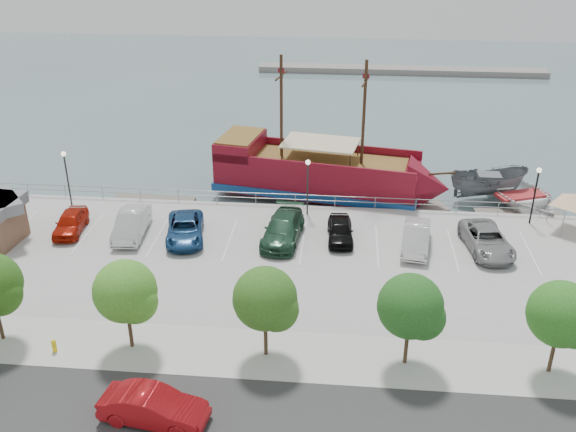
{
  "coord_description": "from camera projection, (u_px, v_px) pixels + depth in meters",
  "views": [
    {
      "loc": [
        2.57,
        -35.99,
        20.78
      ],
      "look_at": [
        -1.0,
        2.0,
        2.0
      ],
      "focal_mm": 40.0,
      "sensor_mm": 36.0,
      "label": 1
    }
  ],
  "objects": [
    {
      "name": "sidewalk",
      "position": [
        286.0,
        355.0,
        32.6
      ],
      "size": [
        100.0,
        4.0,
        0.05
      ],
      "primitive_type": "cube",
      "color": "beige",
      "rests_on": "land_slab"
    },
    {
      "name": "lamp_post_mid",
      "position": [
        308.0,
        177.0,
        46.05
      ],
      "size": [
        0.36,
        0.36,
        4.28
      ],
      "color": "black",
      "rests_on": "land_slab"
    },
    {
      "name": "ground",
      "position": [
        300.0,
        271.0,
        41.98
      ],
      "size": [
        160.0,
        160.0,
        0.0
      ],
      "primitive_type": "plane",
      "color": "#4D6467"
    },
    {
      "name": "speedboat",
      "position": [
        521.0,
        199.0,
        50.28
      ],
      "size": [
        8.01,
        9.31,
        1.62
      ],
      "primitive_type": "imported",
      "rotation": [
        0.0,
        0.0,
        0.36
      ],
      "color": "white",
      "rests_on": "ground"
    },
    {
      "name": "parked_car_f",
      "position": [
        416.0,
        238.0,
        42.33
      ],
      "size": [
        2.34,
        5.07,
        1.61
      ],
      "primitive_type": "imported",
      "rotation": [
        0.0,
        0.0,
        -0.13
      ],
      "color": "silver",
      "rests_on": "land_slab"
    },
    {
      "name": "lamp_post_left",
      "position": [
        66.0,
        169.0,
        47.56
      ],
      "size": [
        0.36,
        0.36,
        4.28
      ],
      "color": "black",
      "rests_on": "land_slab"
    },
    {
      "name": "dock_west",
      "position": [
        153.0,
        202.0,
        51.17
      ],
      "size": [
        6.65,
        2.16,
        0.38
      ],
      "primitive_type": "cube",
      "rotation": [
        0.0,
        0.0,
        -0.04
      ],
      "color": "#6F685B",
      "rests_on": "ground"
    },
    {
      "name": "patrol_boat",
      "position": [
        488.0,
        186.0,
        51.47
      ],
      "size": [
        6.65,
        3.5,
        2.44
      ],
      "primitive_type": "imported",
      "rotation": [
        0.0,
        0.0,
        1.76
      ],
      "color": "slate",
      "rests_on": "ground"
    },
    {
      "name": "tree_e",
      "position": [
        413.0,
        309.0,
        30.57
      ],
      "size": [
        3.3,
        3.2,
        5.0
      ],
      "color": "#473321",
      "rests_on": "sidewalk"
    },
    {
      "name": "fire_hydrant",
      "position": [
        54.0,
        345.0,
        32.7
      ],
      "size": [
        0.26,
        0.26,
        0.75
      ],
      "rotation": [
        0.0,
        0.0,
        0.4
      ],
      "color": "yellow",
      "rests_on": "sidewalk"
    },
    {
      "name": "dock_mid",
      "position": [
        407.0,
        212.0,
        49.48
      ],
      "size": [
        6.6,
        4.25,
        0.37
      ],
      "primitive_type": "cube",
      "rotation": [
        0.0,
        0.0,
        0.41
      ],
      "color": "gray",
      "rests_on": "ground"
    },
    {
      "name": "pirate_ship",
      "position": [
        334.0,
        176.0,
        51.31
      ],
      "size": [
        19.16,
        8.26,
        11.91
      ],
      "rotation": [
        0.0,
        0.0,
        -0.18
      ],
      "color": "maroon",
      "rests_on": "ground"
    },
    {
      "name": "tree_f",
      "position": [
        565.0,
        317.0,
        29.98
      ],
      "size": [
        3.3,
        3.2,
        5.0
      ],
      "color": "#473321",
      "rests_on": "sidewalk"
    },
    {
      "name": "parked_car_c",
      "position": [
        185.0,
        229.0,
        43.6
      ],
      "size": [
        3.44,
        5.65,
        1.47
      ],
      "primitive_type": "imported",
      "rotation": [
        0.0,
        0.0,
        0.2
      ],
      "color": "navy",
      "rests_on": "land_slab"
    },
    {
      "name": "street_sedan",
      "position": [
        154.0,
        407.0,
        28.17
      ],
      "size": [
        5.0,
        2.31,
        1.59
      ],
      "primitive_type": "imported",
      "rotation": [
        0.0,
        0.0,
        1.44
      ],
      "color": "#A61015",
      "rests_on": "street"
    },
    {
      "name": "parked_car_d",
      "position": [
        283.0,
        229.0,
        43.38
      ],
      "size": [
        2.88,
        5.94,
        1.67
      ],
      "primitive_type": "imported",
      "rotation": [
        0.0,
        0.0,
        -0.1
      ],
      "color": "#1F442D",
      "rests_on": "land_slab"
    },
    {
      "name": "parked_car_b",
      "position": [
        131.0,
        224.0,
        44.04
      ],
      "size": [
        2.17,
        5.22,
        1.68
      ],
      "primitive_type": "imported",
      "rotation": [
        0.0,
        0.0,
        0.08
      ],
      "color": "silver",
      "rests_on": "land_slab"
    },
    {
      "name": "tree_c",
      "position": [
        128.0,
        294.0,
        31.75
      ],
      "size": [
        3.3,
        3.2,
        5.0
      ],
      "color": "#473321",
      "rests_on": "sidewalk"
    },
    {
      "name": "seawall_railing",
      "position": [
        308.0,
        200.0,
        48.28
      ],
      "size": [
        50.0,
        0.06,
        1.0
      ],
      "color": "gray",
      "rests_on": "land_slab"
    },
    {
      "name": "dock_east",
      "position": [
        519.0,
        217.0,
        48.78
      ],
      "size": [
        6.55,
        1.93,
        0.37
      ],
      "primitive_type": "cube",
      "rotation": [
        0.0,
        0.0,
        -0.01
      ],
      "color": "slate",
      "rests_on": "ground"
    },
    {
      "name": "tree_d",
      "position": [
        268.0,
        301.0,
        31.16
      ],
      "size": [
        3.3,
        3.2,
        5.0
      ],
      "color": "#473321",
      "rests_on": "sidewalk"
    },
    {
      "name": "lamp_post_right",
      "position": [
        536.0,
        186.0,
        44.71
      ],
      "size": [
        0.36,
        0.36,
        4.28
      ],
      "color": "black",
      "rests_on": "land_slab"
    },
    {
      "name": "parked_car_g",
      "position": [
        487.0,
        240.0,
        42.12
      ],
      "size": [
        3.29,
        5.8,
        1.53
      ],
      "primitive_type": "imported",
      "rotation": [
        0.0,
        0.0,
        0.14
      ],
      "color": "gray",
      "rests_on": "land_slab"
    },
    {
      "name": "parked_car_a",
      "position": [
        70.0,
        222.0,
        44.53
      ],
      "size": [
        2.21,
        4.47,
        1.47
      ],
      "primitive_type": "imported",
      "rotation": [
        0.0,
        0.0,
        0.11
      ],
      "color": "#A41506",
      "rests_on": "land_slab"
    },
    {
      "name": "far_shore",
      "position": [
        401.0,
        70.0,
        90.1
      ],
      "size": [
        40.0,
        3.0,
        0.8
      ],
      "primitive_type": "cube",
      "color": "gray",
      "rests_on": "ground"
    },
    {
      "name": "parked_car_e",
      "position": [
        340.0,
        230.0,
        43.48
      ],
      "size": [
        1.94,
        4.33,
        1.45
      ],
      "primitive_type": "imported",
      "rotation": [
        0.0,
        0.0,
        0.06
      ],
      "color": "black",
      "rests_on": "land_slab"
    }
  ]
}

